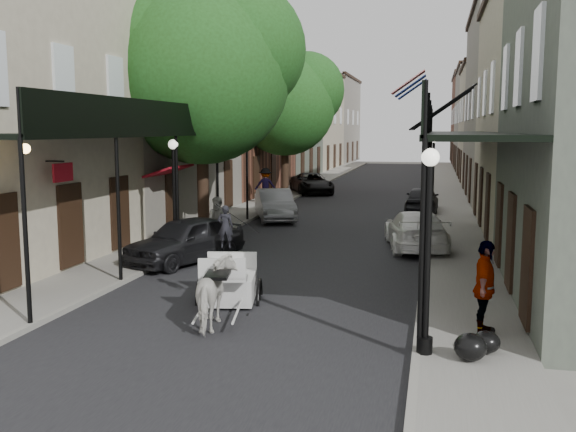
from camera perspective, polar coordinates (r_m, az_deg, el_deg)
The scene contains 24 objects.
ground at distance 14.71m, azimuth -4.20°, elevation -8.71°, with size 140.00×140.00×0.00m, color gray.
road at distance 33.99m, azimuth 5.75°, elevation 0.67°, with size 8.00×90.00×0.01m, color black.
sidewalk_left at distance 34.96m, azimuth -2.41°, elevation 0.99°, with size 2.20×90.00×0.12m, color gray.
sidewalk_right at distance 33.74m, azimuth 14.21°, elevation 0.51°, with size 2.20×90.00×0.12m, color gray.
building_row_left at distance 45.33m, azimuth -3.51°, elevation 9.09°, with size 5.00×80.00×10.50m, color #B9AF94.
building_row_right at distance 43.72m, azimuth 18.94°, elevation 8.75°, with size 5.00×80.00×10.50m, color gray.
gallery_left at distance 22.34m, azimuth -10.85°, elevation 7.32°, with size 2.20×18.05×4.88m.
gallery_right at distance 20.47m, azimuth 14.73°, elevation 7.18°, with size 2.20×18.05×4.88m.
tree_near at distance 25.20m, azimuth -6.74°, elevation 12.98°, with size 7.31×6.80×9.63m.
tree_far at distance 38.62m, azimuth 0.30°, elevation 10.22°, with size 6.45×6.00×8.61m.
lamppost_right_near at distance 11.67m, azimuth 12.31°, elevation -2.86°, with size 0.32×0.32×3.71m.
lamppost_left at distance 21.27m, azimuth -10.08°, elevation 1.92°, with size 0.32×0.32×3.71m.
lamppost_right_far at distance 31.55m, azimuth 12.76°, elevation 3.71°, with size 0.32×0.32×3.71m.
horse at distance 13.66m, azimuth -6.31°, elevation -6.84°, with size 0.79×1.73×1.46m, color silver.
carriage at distance 15.82m, azimuth -5.16°, elevation -4.00°, with size 1.73×2.35×2.45m.
pedestrian_walking at distance 23.04m, azimuth -6.19°, elevation -0.49°, with size 0.86×0.67×1.77m, color #A1A198.
pedestrian_sidewalk_left at distance 35.37m, azimuth -2.01°, elevation 2.73°, with size 1.24×0.71×1.91m, color gray.
pedestrian_sidewalk_right at distance 13.22m, azimuth 17.08°, elevation -6.14°, with size 1.11×0.46×1.89m, color gray.
car_left_near at distance 20.28m, azimuth -9.11°, elevation -2.12°, with size 1.71×4.26×1.45m, color black.
car_left_mid at distance 29.47m, azimuth -1.17°, elevation 1.00°, with size 1.49×4.28×1.41m, color gray.
car_left_far at distance 41.70m, azimuth 2.12°, elevation 2.92°, with size 2.21×4.79×1.33m, color black.
car_right_near at distance 22.75m, azimuth 11.30°, elevation -1.23°, with size 1.89×4.65×1.35m, color white.
car_right_far at distance 32.83m, azimuth 11.83°, elevation 1.47°, with size 1.58×3.94×1.34m, color black.
trash_bags at distance 12.10m, azimuth 16.42°, elevation -10.95°, with size 0.84×0.99×0.49m.
Camera 1 is at (4.18, -13.48, 4.16)m, focal length 40.00 mm.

